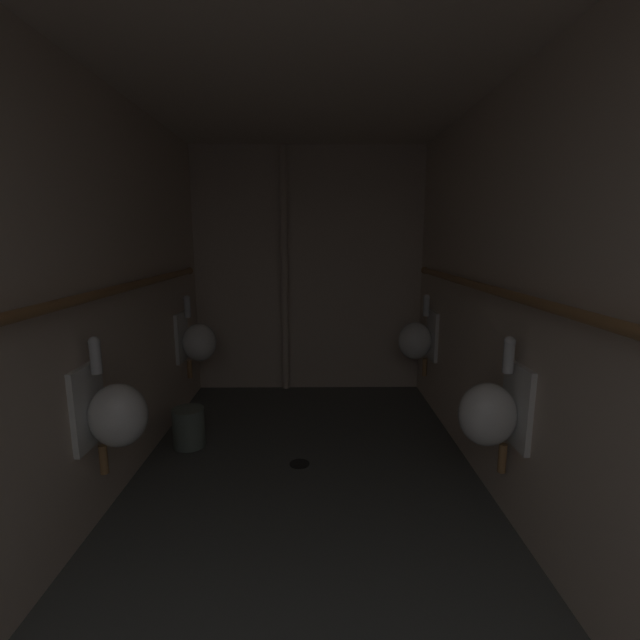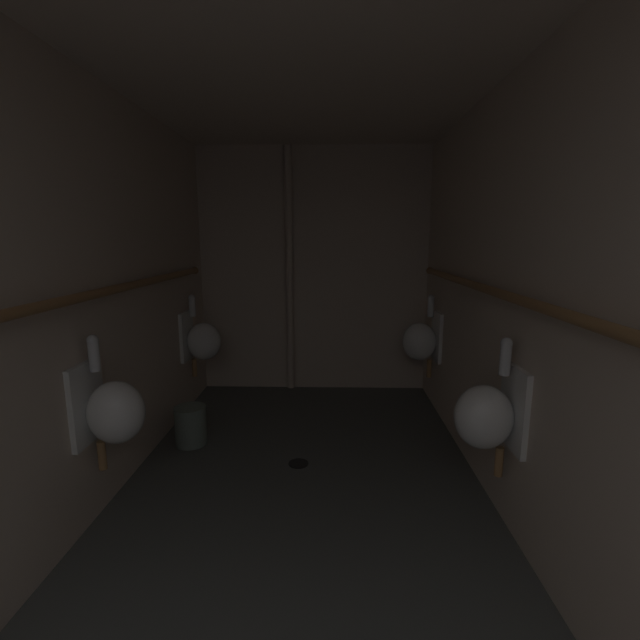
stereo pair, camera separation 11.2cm
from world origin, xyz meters
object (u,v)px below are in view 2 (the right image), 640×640
at_px(urinal_right_far, 422,340).
at_px(floor_drain, 298,463).
at_px(urinal_left_mid, 112,410).
at_px(urinal_right_mid, 488,415).
at_px(standpipe_back_wall, 289,272).
at_px(waste_bin, 191,425).
at_px(urinal_left_far, 201,340).

bearing_deg(urinal_right_far, floor_drain, -134.89).
relative_size(urinal_left_mid, urinal_right_mid, 1.00).
bearing_deg(floor_drain, urinal_right_mid, -31.62).
xyz_separation_m(urinal_right_mid, standpipe_back_wall, (-1.23, 2.16, 0.57)).
relative_size(floor_drain, waste_bin, 0.47).
xyz_separation_m(urinal_left_far, urinal_right_mid, (1.99, -1.65, 0.00)).
bearing_deg(urinal_left_mid, floor_drain, 33.58).
xyz_separation_m(urinal_left_far, floor_drain, (0.95, -1.01, -0.64)).
bearing_deg(urinal_right_mid, urinal_left_far, 140.32).
distance_m(floor_drain, waste_bin, 0.90).
distance_m(urinal_left_mid, floor_drain, 1.31).
bearing_deg(waste_bin, urinal_left_mid, -96.62).
relative_size(standpipe_back_wall, waste_bin, 8.07).
xyz_separation_m(urinal_left_far, urinal_right_far, (1.99, 0.04, 0.00)).
bearing_deg(urinal_right_far, standpipe_back_wall, 159.02).
distance_m(urinal_right_far, standpipe_back_wall, 1.44).
height_order(urinal_left_mid, standpipe_back_wall, standpipe_back_wall).
bearing_deg(urinal_left_mid, waste_bin, 83.38).
bearing_deg(urinal_right_mid, urinal_right_far, 90.00).
height_order(urinal_left_mid, waste_bin, urinal_left_mid).
distance_m(standpipe_back_wall, floor_drain, 1.95).
height_order(urinal_left_mid, urinal_left_far, same).
bearing_deg(urinal_left_mid, urinal_left_far, 90.00).
xyz_separation_m(urinal_right_mid, floor_drain, (-1.04, 0.64, -0.64)).
relative_size(urinal_right_mid, standpipe_back_wall, 0.32).
relative_size(urinal_left_mid, standpipe_back_wall, 0.32).
distance_m(urinal_left_mid, waste_bin, 1.05).
bearing_deg(urinal_left_mid, urinal_right_mid, -0.34).
xyz_separation_m(urinal_left_far, waste_bin, (0.11, -0.72, -0.50)).
xyz_separation_m(standpipe_back_wall, waste_bin, (-0.65, -1.23, -1.07)).
bearing_deg(urinal_right_far, urinal_left_far, -178.96).
xyz_separation_m(urinal_left_far, standpipe_back_wall, (0.76, 0.51, 0.57)).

